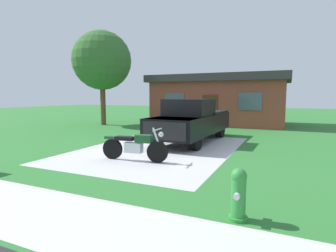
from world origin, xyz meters
TOP-DOWN VIEW (x-y plane):
  - ground_plane at (0.00, 0.00)m, footprint 80.00×80.00m
  - driveway_pad at (0.00, 0.00)m, footprint 5.47×7.90m
  - sidewalk_strip at (0.00, -6.00)m, footprint 36.00×1.80m
  - motorcycle at (0.13, -2.07)m, footprint 2.21×0.70m
  - pickup_truck at (0.58, 2.17)m, footprint 2.17×5.68m
  - fire_hydrant at (3.80, -4.87)m, footprint 0.32×0.40m
  - shade_tree at (-7.46, 6.21)m, footprint 4.05×4.05m
  - neighbor_house at (-0.20, 10.46)m, footprint 9.60×5.60m

SIDE VIEW (x-z plane):
  - ground_plane at x=0.00m, z-range 0.00..0.00m
  - driveway_pad at x=0.00m, z-range 0.00..0.01m
  - sidewalk_strip at x=0.00m, z-range 0.00..0.01m
  - fire_hydrant at x=3.80m, z-range -0.01..0.86m
  - motorcycle at x=0.13m, z-range -0.07..1.02m
  - pickup_truck at x=0.58m, z-range 0.00..1.90m
  - neighbor_house at x=-0.20m, z-range 0.04..3.54m
  - shade_tree at x=-7.46m, z-range 1.21..7.72m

